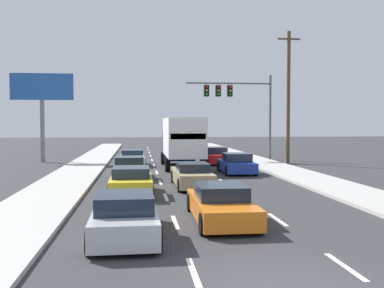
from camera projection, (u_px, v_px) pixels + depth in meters
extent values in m
plane|color=#333335|center=(178.00, 166.00, 33.76)|extent=(140.00, 140.00, 0.00)
cube|color=#B2AFA8|center=(288.00, 171.00, 29.58)|extent=(2.93, 80.00, 0.14)
cube|color=#B2AFA8|center=(75.00, 174.00, 28.02)|extent=(2.93, 80.00, 0.14)
cube|color=silver|center=(194.00, 272.00, 9.81)|extent=(0.14, 2.00, 0.01)
cube|color=silver|center=(175.00, 222.00, 14.77)|extent=(0.14, 2.00, 0.01)
cube|color=silver|center=(166.00, 197.00, 19.73)|extent=(0.14, 2.00, 0.01)
cube|color=silver|center=(160.00, 182.00, 24.69)|extent=(0.14, 2.00, 0.01)
cube|color=silver|center=(157.00, 172.00, 29.65)|extent=(0.14, 2.00, 0.01)
cube|color=silver|center=(154.00, 165.00, 34.62)|extent=(0.14, 2.00, 0.01)
cube|color=silver|center=(152.00, 160.00, 39.58)|extent=(0.14, 2.00, 0.01)
cube|color=silver|center=(151.00, 156.00, 44.54)|extent=(0.14, 2.00, 0.01)
cube|color=silver|center=(149.00, 153.00, 49.50)|extent=(0.14, 2.00, 0.01)
cube|color=silver|center=(148.00, 150.00, 54.46)|extent=(0.14, 2.00, 0.01)
cube|color=silver|center=(148.00, 148.00, 59.42)|extent=(0.14, 2.00, 0.01)
cube|color=silver|center=(345.00, 266.00, 10.21)|extent=(0.14, 2.00, 0.01)
cube|color=silver|center=(277.00, 219.00, 15.17)|extent=(0.14, 2.00, 0.01)
cube|color=silver|center=(243.00, 196.00, 20.13)|extent=(0.14, 2.00, 0.01)
cube|color=silver|center=(222.00, 181.00, 25.09)|extent=(0.14, 2.00, 0.01)
cube|color=silver|center=(209.00, 172.00, 30.05)|extent=(0.14, 2.00, 0.01)
cube|color=silver|center=(199.00, 165.00, 35.01)|extent=(0.14, 2.00, 0.01)
cube|color=silver|center=(191.00, 160.00, 39.97)|extent=(0.14, 2.00, 0.01)
cube|color=silver|center=(185.00, 156.00, 44.93)|extent=(0.14, 2.00, 0.01)
cube|color=silver|center=(181.00, 152.00, 49.89)|extent=(0.14, 2.00, 0.01)
cube|color=silver|center=(177.00, 150.00, 54.85)|extent=(0.14, 2.00, 0.01)
cube|color=silver|center=(174.00, 147.00, 59.81)|extent=(0.14, 2.00, 0.01)
cube|color=white|center=(132.00, 160.00, 34.23)|extent=(1.81, 4.10, 0.59)
cube|color=#192333|center=(132.00, 153.00, 34.14)|extent=(1.57, 1.88, 0.47)
cylinder|color=black|center=(122.00, 160.00, 35.60)|extent=(0.23, 0.64, 0.64)
cylinder|color=black|center=(143.00, 160.00, 35.81)|extent=(0.23, 0.64, 0.64)
cylinder|color=black|center=(121.00, 163.00, 32.66)|extent=(0.23, 0.64, 0.64)
cylinder|color=black|center=(144.00, 163.00, 32.87)|extent=(0.23, 0.64, 0.64)
cube|color=#196B38|center=(130.00, 171.00, 26.40)|extent=(1.85, 4.30, 0.61)
cube|color=#192333|center=(129.00, 161.00, 26.13)|extent=(1.61, 1.91, 0.53)
cylinder|color=black|center=(116.00, 170.00, 27.87)|extent=(0.23, 0.64, 0.64)
cylinder|color=black|center=(144.00, 170.00, 28.09)|extent=(0.23, 0.64, 0.64)
cylinder|color=black|center=(114.00, 176.00, 24.73)|extent=(0.23, 0.64, 0.64)
cylinder|color=black|center=(145.00, 176.00, 24.94)|extent=(0.23, 0.64, 0.64)
cube|color=yellow|center=(131.00, 184.00, 20.36)|extent=(1.82, 4.23, 0.68)
cube|color=#192333|center=(131.00, 172.00, 20.15)|extent=(1.60, 1.99, 0.44)
cylinder|color=black|center=(114.00, 183.00, 21.82)|extent=(0.22, 0.64, 0.64)
cylinder|color=black|center=(150.00, 183.00, 22.01)|extent=(0.22, 0.64, 0.64)
cylinder|color=black|center=(110.00, 193.00, 18.72)|extent=(0.22, 0.64, 0.64)
cylinder|color=black|center=(151.00, 193.00, 18.91)|extent=(0.22, 0.64, 0.64)
cube|color=#B7BABF|center=(125.00, 220.00, 12.85)|extent=(1.82, 4.54, 0.66)
cube|color=#192333|center=(125.00, 202.00, 12.50)|extent=(1.57, 2.01, 0.47)
cylinder|color=black|center=(100.00, 214.00, 14.44)|extent=(0.23, 0.64, 0.64)
cylinder|color=black|center=(152.00, 213.00, 14.65)|extent=(0.23, 0.64, 0.64)
cylinder|color=black|center=(90.00, 242.00, 11.06)|extent=(0.23, 0.64, 0.64)
cylinder|color=black|center=(158.00, 240.00, 11.27)|extent=(0.23, 0.64, 0.64)
cube|color=white|center=(183.00, 137.00, 31.32)|extent=(2.43, 6.40, 2.58)
cube|color=red|center=(188.00, 136.00, 28.16)|extent=(2.19, 0.04, 0.36)
cube|color=#141E4C|center=(178.00, 146.00, 35.61)|extent=(2.33, 2.17, 2.15)
cylinder|color=black|center=(163.00, 158.00, 35.52)|extent=(0.30, 0.96, 0.96)
cylinder|color=black|center=(193.00, 158.00, 35.79)|extent=(0.30, 0.96, 0.96)
cylinder|color=black|center=(167.00, 164.00, 30.00)|extent=(0.30, 0.96, 0.96)
cylinder|color=black|center=(203.00, 164.00, 30.27)|extent=(0.30, 0.96, 0.96)
cube|color=tan|center=(192.00, 177.00, 22.96)|extent=(1.76, 4.63, 0.66)
cube|color=#192333|center=(193.00, 167.00, 22.76)|extent=(1.52, 1.97, 0.42)
cylinder|color=black|center=(173.00, 177.00, 24.60)|extent=(0.23, 0.64, 0.64)
cylinder|color=black|center=(202.00, 176.00, 24.81)|extent=(0.23, 0.64, 0.64)
cylinder|color=black|center=(180.00, 185.00, 21.13)|extent=(0.23, 0.64, 0.64)
cylinder|color=black|center=(214.00, 185.00, 21.33)|extent=(0.23, 0.64, 0.64)
cube|color=orange|center=(221.00, 208.00, 14.90)|extent=(1.79, 4.71, 0.60)
cube|color=#192333|center=(221.00, 191.00, 14.95)|extent=(1.56, 2.06, 0.46)
cylinder|color=black|center=(190.00, 202.00, 16.60)|extent=(0.23, 0.64, 0.64)
cylinder|color=black|center=(235.00, 201.00, 16.78)|extent=(0.23, 0.64, 0.64)
cylinder|color=black|center=(203.00, 224.00, 13.03)|extent=(0.23, 0.64, 0.64)
cylinder|color=black|center=(260.00, 223.00, 13.20)|extent=(0.23, 0.64, 0.64)
cube|color=red|center=(216.00, 158.00, 36.12)|extent=(1.77, 4.44, 0.65)
cube|color=#192333|center=(216.00, 150.00, 36.15)|extent=(1.55, 1.96, 0.51)
cylinder|color=black|center=(202.00, 158.00, 37.68)|extent=(0.22, 0.64, 0.64)
cylinder|color=black|center=(222.00, 158.00, 37.88)|extent=(0.22, 0.64, 0.64)
cylinder|color=black|center=(209.00, 161.00, 34.37)|extent=(0.22, 0.64, 0.64)
cylinder|color=black|center=(230.00, 161.00, 34.56)|extent=(0.22, 0.64, 0.64)
cube|color=#1E389E|center=(236.00, 166.00, 29.15)|extent=(1.91, 4.08, 0.63)
cube|color=#192333|center=(237.00, 157.00, 28.98)|extent=(1.66, 1.75, 0.52)
cylinder|color=black|center=(219.00, 166.00, 30.54)|extent=(0.23, 0.64, 0.64)
cylinder|color=black|center=(245.00, 166.00, 30.72)|extent=(0.23, 0.64, 0.64)
cylinder|color=black|center=(227.00, 171.00, 27.59)|extent=(0.23, 0.64, 0.64)
cylinder|color=black|center=(255.00, 170.00, 27.77)|extent=(0.23, 0.64, 0.64)
cylinder|color=#595B56|center=(270.00, 118.00, 39.58)|extent=(0.20, 0.20, 7.30)
cylinder|color=#595B56|center=(229.00, 83.00, 39.02)|extent=(7.30, 0.14, 0.14)
cube|color=black|center=(230.00, 91.00, 39.06)|extent=(0.40, 0.56, 0.95)
sphere|color=red|center=(230.00, 87.00, 38.74)|extent=(0.20, 0.20, 0.20)
sphere|color=orange|center=(230.00, 91.00, 38.75)|extent=(0.20, 0.20, 0.20)
sphere|color=green|center=(230.00, 94.00, 38.77)|extent=(0.20, 0.20, 0.20)
cube|color=black|center=(218.00, 91.00, 38.95)|extent=(0.40, 0.56, 0.95)
sphere|color=red|center=(219.00, 87.00, 38.62)|extent=(0.20, 0.20, 0.20)
sphere|color=orange|center=(219.00, 91.00, 38.64)|extent=(0.20, 0.20, 0.20)
sphere|color=green|center=(219.00, 94.00, 38.65)|extent=(0.20, 0.20, 0.20)
cube|color=black|center=(206.00, 91.00, 38.83)|extent=(0.40, 0.56, 0.95)
sphere|color=red|center=(207.00, 87.00, 38.51)|extent=(0.20, 0.20, 0.20)
sphere|color=orange|center=(207.00, 90.00, 38.52)|extent=(0.20, 0.20, 0.20)
sphere|color=green|center=(207.00, 94.00, 38.54)|extent=(0.20, 0.20, 0.20)
cylinder|color=brown|center=(288.00, 98.00, 35.97)|extent=(0.28, 0.28, 10.35)
cube|color=brown|center=(289.00, 39.00, 35.76)|extent=(1.80, 0.12, 0.12)
cylinder|color=slate|center=(42.00, 131.00, 37.26)|extent=(0.36, 0.36, 5.07)
cube|color=#2659A5|center=(42.00, 87.00, 37.10)|extent=(5.00, 0.20, 2.15)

